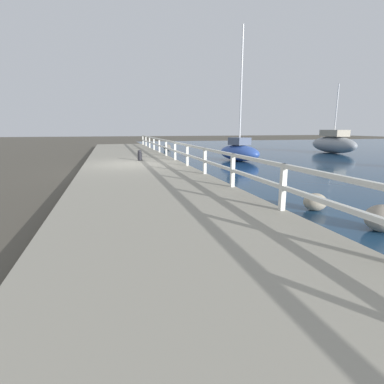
{
  "coord_description": "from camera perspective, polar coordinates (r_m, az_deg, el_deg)",
  "views": [
    {
      "loc": [
        -1.08,
        -13.76,
        1.87
      ],
      "look_at": [
        1.66,
        -3.76,
        -0.34
      ],
      "focal_mm": 28.0,
      "sensor_mm": 36.0,
      "label": 1
    }
  ],
  "objects": [
    {
      "name": "ground_plane",
      "position": [
        13.93,
        -10.78,
        4.12
      ],
      "size": [
        120.0,
        120.0,
        0.0
      ],
      "primitive_type": "plane",
      "color": "#4C473D"
    },
    {
      "name": "sailboat_gray",
      "position": [
        25.6,
        25.31,
        8.38
      ],
      "size": [
        1.89,
        4.92,
        5.07
      ],
      "rotation": [
        0.0,
        0.0,
        -0.07
      ],
      "color": "gray",
      "rests_on": "water_surface"
    },
    {
      "name": "boulder_downstream",
      "position": [
        6.54,
        32.6,
        -4.24
      ],
      "size": [
        0.67,
        0.6,
        0.5
      ],
      "color": "gray",
      "rests_on": "ground"
    },
    {
      "name": "sailboat_blue",
      "position": [
        17.71,
        8.97,
        7.72
      ],
      "size": [
        2.18,
        3.28,
        7.3
      ],
      "rotation": [
        0.0,
        0.0,
        0.31
      ],
      "color": "#2D4C9E",
      "rests_on": "water_surface"
    },
    {
      "name": "dock_walkway",
      "position": [
        13.91,
        -10.8,
        4.71
      ],
      "size": [
        4.48,
        36.0,
        0.29
      ],
      "color": "gray",
      "rests_on": "ground"
    },
    {
      "name": "boulder_far_strip",
      "position": [
        7.48,
        22.4,
        -1.76
      ],
      "size": [
        0.54,
        0.49,
        0.4
      ],
      "color": "gray",
      "rests_on": "ground"
    },
    {
      "name": "mooring_bollard",
      "position": [
        15.22,
        -9.92,
        6.91
      ],
      "size": [
        0.22,
        0.22,
        0.53
      ],
      "color": "black",
      "rests_on": "dock_walkway"
    },
    {
      "name": "railing",
      "position": [
        14.16,
        -2.19,
        8.15
      ],
      "size": [
        0.1,
        32.5,
        0.92
      ],
      "color": "silver",
      "rests_on": "dock_walkway"
    },
    {
      "name": "boulder_upstream",
      "position": [
        26.5,
        -4.76,
        8.51
      ],
      "size": [
        0.67,
        0.6,
        0.5
      ],
      "color": "#666056",
      "rests_on": "ground"
    }
  ]
}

